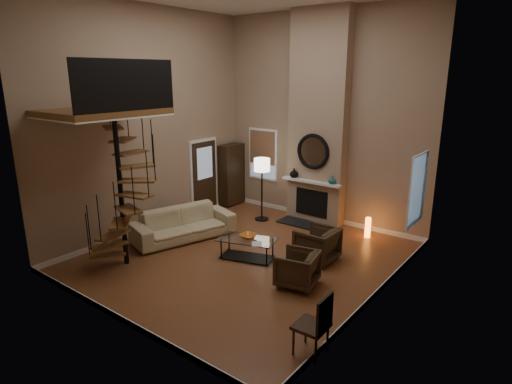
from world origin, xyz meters
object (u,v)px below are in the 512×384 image
Objects in this scene: side_chair at (317,323)px; armchair_far at (301,269)px; sofa at (184,223)px; hutch at (232,174)px; armchair_near at (320,245)px; coffee_table at (247,246)px; accent_lamp at (368,227)px; floor_lamp at (262,170)px.

armchair_far is at bearing 127.81° from side_chair.
side_chair is (1.26, -1.62, 0.17)m from armchair_far.
side_chair is (4.82, -1.99, 0.13)m from sofa.
hutch is 7.54m from side_chair.
coffee_table is at bearing -56.34° from armchair_near.
armchair_near is at bearing -179.35° from armchair_far.
armchair_far is at bearing -89.60° from accent_lamp.
floor_lamp is at bearing 119.51° from coffee_table.
floor_lamp is 6.01m from side_chair.
armchair_near is (3.28, 0.89, -0.04)m from sofa.
armchair_near is 1.29m from armchair_far.
floor_lamp is at bearing -169.32° from accent_lamp.
hutch is 4.52m from accent_lamp.
armchair_far is at bearing -78.43° from sofa.
accent_lamp is at bearing -0.78° from hutch.
armchair_near is at bearing -25.40° from hutch.
hutch reaches higher than coffee_table.
floor_lamp is at bearing -20.59° from hutch.
accent_lamp reaches higher than coffee_table.
armchair_far is 0.43× the size of floor_lamp.
accent_lamp is 0.51× the size of side_chair.
armchair_near is at bearing -97.86° from accent_lamp.
armchair_near is 1.58m from coffee_table.
hutch reaches higher than floor_lamp.
armchair_far is (3.56, -0.36, -0.04)m from sofa.
accent_lamp is at bearing 104.94° from side_chair.
armchair_far is (0.29, -1.25, 0.00)m from armchair_near.
hutch reaches higher than accent_lamp.
floor_lamp is at bearing 134.16° from side_chair.
hutch is at bearing 135.21° from coffee_table.
armchair_near is 1.10× the size of armchair_far.
sofa is 3.29× the size of armchair_far.
floor_lamp reaches higher than armchair_far.
floor_lamp reaches higher than sofa.
side_chair is at bearing 28.92° from armchair_near.
side_chair is (2.87, -2.02, 0.24)m from coffee_table.
floor_lamp is at bearing 0.77° from sofa.
coffee_table is 0.79× the size of floor_lamp.
floor_lamp is (-2.60, 1.39, 1.06)m from armchair_near.
armchair_far is 0.54× the size of coffee_table.
armchair_far is 4.05m from floor_lamp.
armchair_near reaches higher than coffee_table.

